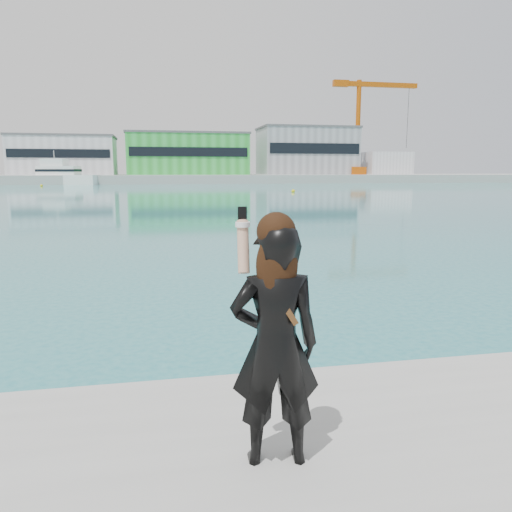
{
  "coord_description": "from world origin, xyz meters",
  "views": [
    {
      "loc": [
        -0.36,
        -3.97,
        2.93
      ],
      "look_at": [
        0.45,
        0.06,
        2.23
      ],
      "focal_mm": 35.0,
      "sensor_mm": 36.0,
      "label": 1
    }
  ],
  "objects_px": {
    "motor_yacht": "(61,175)",
    "woman": "(275,338)",
    "dock_crane": "(362,124)",
    "buoy_near": "(293,192)",
    "buoy_far": "(42,186)"
  },
  "relations": [
    {
      "from": "motor_yacht",
      "to": "woman",
      "type": "distance_m",
      "value": 115.15
    },
    {
      "from": "dock_crane",
      "to": "buoy_near",
      "type": "height_order",
      "value": "dock_crane"
    },
    {
      "from": "motor_yacht",
      "to": "buoy_far",
      "type": "xyz_separation_m",
      "value": [
        -1.26,
        -13.75,
        -2.06
      ]
    },
    {
      "from": "dock_crane",
      "to": "motor_yacht",
      "type": "relative_size",
      "value": 1.47
    },
    {
      "from": "motor_yacht",
      "to": "woman",
      "type": "bearing_deg",
      "value": -61.11
    },
    {
      "from": "dock_crane",
      "to": "motor_yacht",
      "type": "height_order",
      "value": "dock_crane"
    },
    {
      "from": "motor_yacht",
      "to": "buoy_near",
      "type": "xyz_separation_m",
      "value": [
        39.1,
        -48.64,
        -2.06
      ]
    },
    {
      "from": "dock_crane",
      "to": "woman",
      "type": "xyz_separation_m",
      "value": [
        -52.76,
        -122.64,
        -13.31
      ]
    },
    {
      "from": "motor_yacht",
      "to": "buoy_far",
      "type": "bearing_deg",
      "value": -76.85
    },
    {
      "from": "dock_crane",
      "to": "woman",
      "type": "distance_m",
      "value": 134.17
    },
    {
      "from": "dock_crane",
      "to": "buoy_far",
      "type": "xyz_separation_m",
      "value": [
        -75.01,
        -23.17,
        -15.07
      ]
    },
    {
      "from": "motor_yacht",
      "to": "buoy_near",
      "type": "relative_size",
      "value": 32.56
    },
    {
      "from": "woman",
      "to": "buoy_far",
      "type": "bearing_deg",
      "value": -71.59
    },
    {
      "from": "dock_crane",
      "to": "buoy_far",
      "type": "bearing_deg",
      "value": -162.84
    },
    {
      "from": "dock_crane",
      "to": "buoy_near",
      "type": "distance_m",
      "value": 69.27
    }
  ]
}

